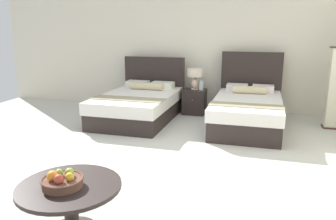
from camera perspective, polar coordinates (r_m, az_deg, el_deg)
name	(u,v)px	position (r m, az deg, el deg)	size (l,w,h in m)	color
ground_plane	(165,159)	(4.76, -0.44, -8.35)	(9.80, 10.02, 0.02)	beige
wall_back	(203,45)	(7.57, 5.99, 11.08)	(9.80, 0.12, 2.88)	beige
bed_near_window	(139,105)	(6.71, -4.97, 0.92)	(1.42, 2.18, 1.17)	black
bed_near_corner	(247,110)	(6.34, 13.44, -0.05)	(1.28, 2.20, 1.32)	black
nightstand	(195,101)	(7.17, 4.57, 1.47)	(0.47, 0.49, 0.52)	black
table_lamp	(195,75)	(7.09, 4.68, 5.95)	(0.34, 0.34, 0.44)	beige
vase	(201,85)	(7.04, 5.70, 4.26)	(0.09, 0.09, 0.21)	#B0C5C8
coffee_table	(70,196)	(3.12, -16.43, -13.96)	(0.90, 0.90, 0.47)	black
fruit_bowl	(62,181)	(3.03, -17.70, -11.49)	(0.36, 0.36, 0.16)	brown
floor_lamp_corner	(334,88)	(6.71, 26.55, 3.35)	(0.25, 0.25, 1.48)	#432922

